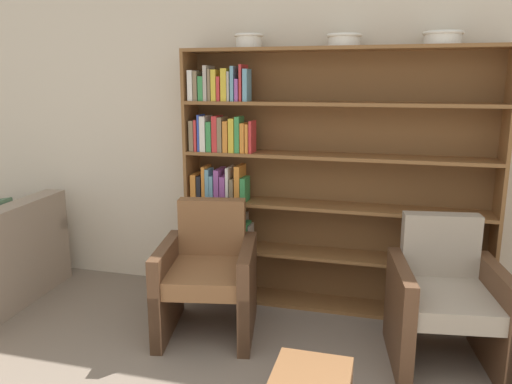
{
  "coord_description": "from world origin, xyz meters",
  "views": [
    {
      "loc": [
        0.29,
        -0.91,
        1.72
      ],
      "look_at": [
        -0.61,
        2.41,
        0.95
      ],
      "focal_mm": 35.0,
      "sensor_mm": 36.0,
      "label": 1
    }
  ],
  "objects_px": {
    "bowl_brass": "(344,39)",
    "armchair_cushioned": "(445,300)",
    "bowl_slate": "(443,37)",
    "bowl_terracotta": "(249,40)",
    "armchair_leather": "(208,275)",
    "bookshelf": "(303,181)"
  },
  "relations": [
    {
      "from": "bowl_brass",
      "to": "armchair_cushioned",
      "type": "xyz_separation_m",
      "value": [
        0.73,
        -0.6,
        -1.6
      ]
    },
    {
      "from": "bowl_slate",
      "to": "armchair_cushioned",
      "type": "relative_size",
      "value": 0.3
    },
    {
      "from": "bowl_terracotta",
      "to": "armchair_leather",
      "type": "distance_m",
      "value": 1.72
    },
    {
      "from": "bowl_slate",
      "to": "armchair_cushioned",
      "type": "distance_m",
      "value": 1.71
    },
    {
      "from": "bookshelf",
      "to": "armchair_cushioned",
      "type": "height_order",
      "value": "bookshelf"
    },
    {
      "from": "bookshelf",
      "to": "bowl_terracotta",
      "type": "xyz_separation_m",
      "value": [
        -0.42,
        -0.02,
        1.03
      ]
    },
    {
      "from": "bowl_terracotta",
      "to": "armchair_leather",
      "type": "xyz_separation_m",
      "value": [
        -0.13,
        -0.6,
        -1.61
      ]
    },
    {
      "from": "bowl_terracotta",
      "to": "bowl_slate",
      "type": "distance_m",
      "value": 1.34
    },
    {
      "from": "bookshelf",
      "to": "armchair_cushioned",
      "type": "xyz_separation_m",
      "value": [
        1.01,
        -0.62,
        -0.58
      ]
    },
    {
      "from": "bowl_terracotta",
      "to": "armchair_leather",
      "type": "height_order",
      "value": "bowl_terracotta"
    },
    {
      "from": "bowl_terracotta",
      "to": "armchair_cushioned",
      "type": "xyz_separation_m",
      "value": [
        1.42,
        -0.6,
        -1.61
      ]
    },
    {
      "from": "bowl_slate",
      "to": "bowl_brass",
      "type": "bearing_deg",
      "value": 180.0
    },
    {
      "from": "armchair_cushioned",
      "to": "bowl_brass",
      "type": "bearing_deg",
      "value": -47.49
    },
    {
      "from": "bookshelf",
      "to": "bowl_brass",
      "type": "relative_size",
      "value": 9.32
    },
    {
      "from": "bowl_slate",
      "to": "armchair_leather",
      "type": "xyz_separation_m",
      "value": [
        -1.47,
        -0.6,
        -1.6
      ]
    },
    {
      "from": "bowl_brass",
      "to": "bowl_slate",
      "type": "bearing_deg",
      "value": -0.0
    },
    {
      "from": "armchair_cushioned",
      "to": "armchair_leather",
      "type": "bearing_deg",
      "value": -8.29
    },
    {
      "from": "bookshelf",
      "to": "bowl_terracotta",
      "type": "relative_size",
      "value": 10.81
    },
    {
      "from": "bowl_terracotta",
      "to": "bowl_brass",
      "type": "xyz_separation_m",
      "value": [
        0.69,
        0.0,
        -0.01
      ]
    },
    {
      "from": "bowl_brass",
      "to": "bookshelf",
      "type": "bearing_deg",
      "value": 176.41
    },
    {
      "from": "bookshelf",
      "to": "bowl_brass",
      "type": "bearing_deg",
      "value": -3.59
    },
    {
      "from": "bookshelf",
      "to": "bowl_brass",
      "type": "height_order",
      "value": "bowl_brass"
    }
  ]
}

